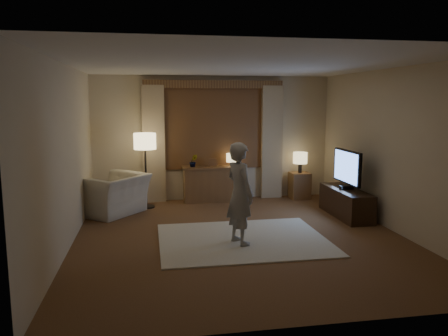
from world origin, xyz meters
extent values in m
cube|color=brown|center=(0.00, 0.00, -0.01)|extent=(5.00, 5.50, 0.02)
cube|color=silver|center=(0.00, 0.00, 2.61)|extent=(5.00, 5.50, 0.02)
cube|color=beige|center=(0.00, 2.76, 1.30)|extent=(5.00, 0.02, 2.60)
cube|color=beige|center=(0.00, -2.76, 1.30)|extent=(5.00, 0.02, 2.60)
cube|color=beige|center=(-2.51, 0.00, 1.30)|extent=(0.02, 5.50, 2.60)
cube|color=beige|center=(2.51, 0.00, 1.30)|extent=(0.02, 5.50, 2.60)
cube|color=black|center=(0.00, 2.73, 1.55)|extent=(2.00, 0.01, 1.70)
cube|color=brown|center=(0.00, 2.72, 1.55)|extent=(2.08, 0.04, 1.78)
cube|color=tan|center=(-1.25, 2.65, 1.20)|extent=(0.45, 0.12, 2.40)
cube|color=tan|center=(1.25, 2.65, 1.20)|extent=(0.45, 0.12, 2.40)
cube|color=brown|center=(0.00, 2.67, 2.42)|extent=(2.90, 0.14, 0.16)
cube|color=beige|center=(0.01, -0.15, 0.01)|extent=(2.50, 2.00, 0.02)
cube|color=brown|center=(-0.06, 2.50, 0.35)|extent=(1.20, 0.40, 0.70)
cube|color=brown|center=(-0.06, 2.50, 0.80)|extent=(0.16, 0.02, 0.20)
imported|color=#999999|center=(-0.46, 2.50, 0.85)|extent=(0.17, 0.13, 0.30)
cylinder|color=black|center=(0.34, 2.50, 0.76)|extent=(0.08, 0.08, 0.12)
cylinder|color=#FFE199|center=(0.34, 2.50, 0.91)|extent=(0.22, 0.22, 0.18)
cylinder|color=black|center=(-1.42, 2.18, 0.01)|extent=(0.31, 0.31, 0.03)
cylinder|color=black|center=(-1.42, 2.18, 0.58)|extent=(0.04, 0.04, 1.17)
cylinder|color=#FFE199|center=(-1.42, 2.18, 1.31)|extent=(0.43, 0.43, 0.31)
imported|color=beige|center=(-2.03, 1.79, 0.37)|extent=(1.48, 1.50, 0.73)
cube|color=brown|center=(1.82, 2.45, 0.28)|extent=(0.40, 0.40, 0.56)
cylinder|color=black|center=(1.82, 2.45, 0.66)|extent=(0.08, 0.08, 0.20)
cylinder|color=#FFE199|center=(1.82, 2.45, 0.88)|extent=(0.30, 0.30, 0.24)
cube|color=black|center=(2.15, 0.89, 0.25)|extent=(0.45, 1.40, 0.50)
cube|color=black|center=(2.15, 0.89, 0.53)|extent=(0.24, 0.11, 0.07)
cube|color=black|center=(2.15, 0.89, 0.91)|extent=(0.05, 0.99, 0.60)
cube|color=#5D90FF|center=(2.12, 0.89, 0.91)|extent=(0.00, 0.92, 0.54)
imported|color=#A09C94|center=(-0.08, -0.34, 0.76)|extent=(0.52, 0.63, 1.48)
camera|label=1|loc=(-1.36, -6.36, 2.07)|focal=35.00mm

